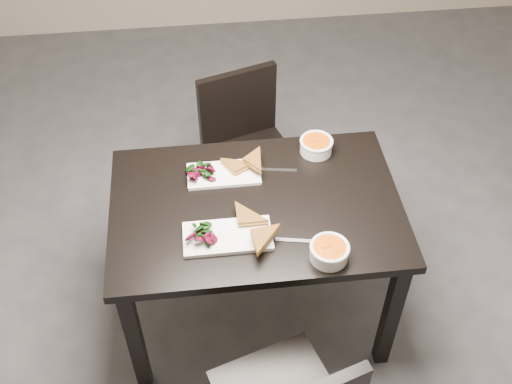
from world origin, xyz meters
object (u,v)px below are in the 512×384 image
(soup_bowl_near, at_px, (329,251))
(plate_far, at_px, (224,174))
(chair_far, at_px, (247,142))
(plate_near, at_px, (228,236))
(soup_bowl_far, at_px, (316,145))
(table, at_px, (256,220))

(soup_bowl_near, height_order, plate_far, soup_bowl_near)
(chair_far, distance_m, plate_near, 0.92)
(chair_far, relative_size, soup_bowl_far, 5.71)
(chair_far, xyz_separation_m, soup_bowl_near, (0.21, -1.00, 0.30))
(table, bearing_deg, chair_far, 87.42)
(plate_far, bearing_deg, soup_bowl_near, -53.90)
(chair_far, relative_size, plate_far, 2.73)
(chair_far, distance_m, plate_far, 0.60)
(table, bearing_deg, soup_bowl_near, -52.05)
(plate_near, relative_size, soup_bowl_far, 2.32)
(plate_near, xyz_separation_m, soup_bowl_far, (0.43, 0.46, 0.03))
(soup_bowl_near, bearing_deg, table, 127.95)
(table, bearing_deg, plate_near, -127.86)
(plate_near, height_order, soup_bowl_far, soup_bowl_far)
(chair_far, relative_size, soup_bowl_near, 5.60)
(table, height_order, chair_far, chair_far)
(table, height_order, soup_bowl_far, soup_bowl_far)
(table, relative_size, chair_far, 1.41)
(table, bearing_deg, plate_far, 122.77)
(table, height_order, plate_far, plate_far)
(plate_near, relative_size, plate_far, 1.11)
(soup_bowl_near, bearing_deg, plate_near, 159.25)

